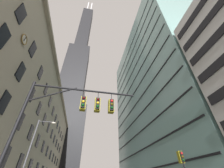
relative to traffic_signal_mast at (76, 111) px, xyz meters
name	(u,v)px	position (x,y,z in m)	size (l,w,h in m)	color
station_building	(15,129)	(-15.70, 27.44, 6.72)	(16.56, 72.33, 24.48)	#B2A88E
dark_skyscraper	(72,90)	(-10.96, 70.17, 47.67)	(23.00, 23.00, 185.39)	black
glass_office_midrise	(160,92)	(23.29, 23.98, 19.99)	(18.21, 42.05, 50.98)	gray
traffic_signal_mast	(76,111)	(0.00, 0.00, 0.00)	(7.71, 0.63, 7.30)	black
traffic_light_near_right	(182,160)	(10.13, 4.13, -2.18)	(0.40, 0.63, 3.94)	black
street_lamppost	(33,148)	(-5.09, 10.14, -0.48)	(2.27, 0.32, 8.26)	#47474C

